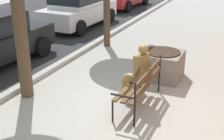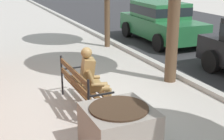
{
  "view_description": "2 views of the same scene",
  "coord_description": "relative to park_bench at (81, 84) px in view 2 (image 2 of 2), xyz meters",
  "views": [
    {
      "loc": [
        -5.91,
        -2.1,
        3.35
      ],
      "look_at": [
        0.08,
        0.56,
        0.75
      ],
      "focal_mm": 50.22,
      "sensor_mm": 36.0,
      "label": 1
    },
    {
      "loc": [
        5.94,
        -2.1,
        2.86
      ],
      "look_at": [
        0.08,
        0.56,
        0.75
      ],
      "focal_mm": 50.57,
      "sensor_mm": 36.0,
      "label": 2
    }
  ],
  "objects": [
    {
      "name": "curb_stone",
      "position": [
        -0.08,
        3.05,
        -0.48
      ],
      "size": [
        60.0,
        0.2,
        0.12
      ],
      "primitive_type": "cube",
      "color": "#B2AFA8",
      "rests_on": "ground"
    },
    {
      "name": "concrete_planter",
      "position": [
        1.77,
        0.03,
        -0.17
      ],
      "size": [
        1.05,
        1.05,
        0.75
      ],
      "color": "gray",
      "rests_on": "ground"
    },
    {
      "name": "parked_car_green",
      "position": [
        -4.67,
        4.93,
        0.3
      ],
      "size": [
        4.16,
        2.04,
        1.56
      ],
      "color": "#236638",
      "rests_on": "ground"
    },
    {
      "name": "park_bench",
      "position": [
        0.0,
        0.0,
        0.0
      ],
      "size": [
        1.8,
        0.54,
        0.95
      ],
      "color": "brown",
      "rests_on": "ground"
    },
    {
      "name": "bronze_statue_seated",
      "position": [
        0.26,
        0.21,
        0.12
      ],
      "size": [
        0.75,
        0.79,
        1.37
      ],
      "color": "olive",
      "rests_on": "ground"
    },
    {
      "name": "ground_plane",
      "position": [
        -0.08,
        0.15,
        -0.54
      ],
      "size": [
        80.0,
        80.0,
        0.0
      ],
      "primitive_type": "plane",
      "color": "#ADA8A0"
    }
  ]
}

